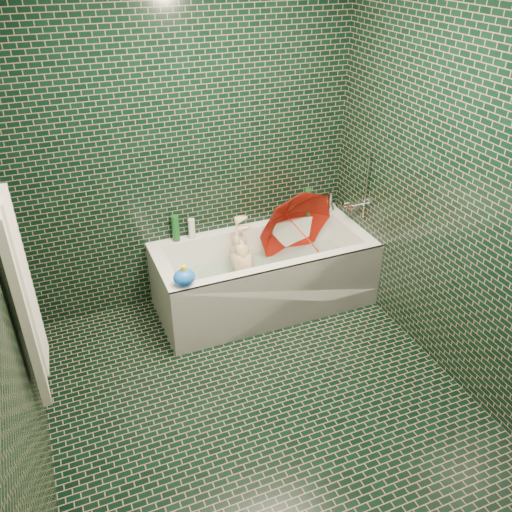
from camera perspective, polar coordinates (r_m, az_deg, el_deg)
name	(u,v)px	position (r m, az deg, el deg)	size (l,w,h in m)	color
floor	(262,403)	(3.66, 0.63, -15.21)	(2.80, 2.80, 0.00)	black
wall_back	(189,151)	(4.10, -7.10, 10.96)	(2.80, 2.80, 0.00)	black
wall_front	(431,427)	(1.95, 17.90, -16.76)	(2.80, 2.80, 0.00)	black
wall_left	(1,289)	(2.72, -25.29, -3.16)	(2.80, 2.80, 0.00)	black
wall_right	(458,196)	(3.55, 20.53, 5.91)	(2.80, 2.80, 0.00)	black
bathtub	(265,282)	(4.37, 0.90, -2.72)	(1.70, 0.75, 0.55)	white
bath_mat	(264,286)	(4.42, 0.81, -3.20)	(1.35, 0.47, 0.01)	green
water	(264,271)	(4.34, 0.82, -1.63)	(1.48, 0.53, 0.00)	silver
towel	(23,298)	(3.04, -23.28, -4.04)	(0.08, 0.44, 1.12)	silver
faucet	(358,202)	(4.45, 10.65, 5.65)	(0.18, 0.19, 0.55)	silver
child	(245,272)	(4.31, -1.15, -1.72)	(0.33, 0.22, 0.90)	beige
umbrella	(303,234)	(4.39, 4.97, 2.31)	(0.66, 0.66, 0.58)	red
soap_bottle_a	(333,209)	(4.80, 8.07, 4.92)	(0.10, 0.10, 0.27)	white
soap_bottle_b	(324,212)	(4.73, 7.20, 4.58)	(0.08, 0.08, 0.17)	#4E1F77
soap_bottle_c	(331,211)	(4.76, 7.87, 4.71)	(0.13, 0.13, 0.17)	#164D1D
bottle_right_tall	(308,203)	(4.61, 5.50, 5.61)	(0.06, 0.06, 0.24)	#164D1D
bottle_right_pump	(330,202)	(4.70, 7.77, 5.62)	(0.05, 0.05, 0.18)	silver
bottle_left_tall	(175,228)	(4.26, -8.47, 2.90)	(0.06, 0.06, 0.21)	#164D1D
bottle_left_short	(192,229)	(4.28, -6.78, 2.85)	(0.05, 0.05, 0.17)	white
rubber_duck	(318,208)	(4.71, 6.53, 5.01)	(0.11, 0.08, 0.09)	yellow
bath_toy	(184,277)	(3.73, -7.56, -2.22)	(0.17, 0.15, 0.15)	blue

